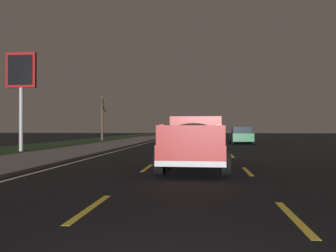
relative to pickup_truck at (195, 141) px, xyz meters
name	(u,v)px	position (x,y,z in m)	size (l,w,h in m)	color
ground	(200,146)	(17.13, 0.00, -0.98)	(144.00, 144.00, 0.00)	black
sidewalk_shoulder	(111,144)	(17.13, 7.45, -0.92)	(108.00, 4.00, 0.12)	slate
grass_verge	(54,145)	(17.13, 12.45, -0.98)	(108.00, 6.00, 0.01)	#1E3819
lane_markings	(166,144)	(19.91, 3.09, -0.98)	(108.00, 7.04, 0.01)	yellow
pickup_truck	(195,141)	(0.00, 0.00, 0.00)	(5.48, 2.39, 1.87)	maroon
sedan_blue	(203,134)	(29.77, -0.19, -0.20)	(4.43, 2.08, 1.54)	navy
sedan_green	(241,135)	(20.57, -3.66, -0.20)	(4.41, 2.03, 1.54)	#14592D
gas_price_sign	(21,78)	(8.77, 11.06, 3.61)	(0.27, 1.90, 6.16)	#99999E
bare_tree_far	(102,116)	(28.89, 11.59, 1.83)	(1.77, 1.26, 5.22)	#423323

